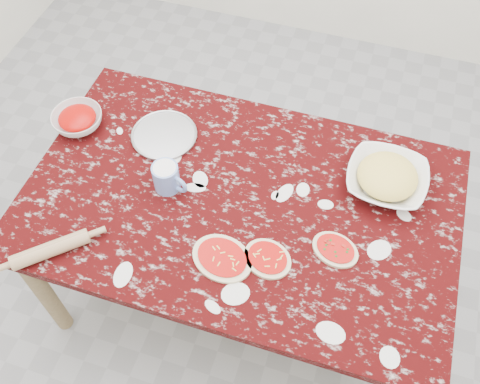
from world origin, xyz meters
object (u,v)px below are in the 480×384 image
worktable (240,212)px  sauce_bowl (78,120)px  cheese_bowl (386,180)px  pizza_tray (164,135)px  flour_mug (167,177)px  rolling_pin (50,249)px

worktable → sauce_bowl: (-0.74, 0.15, 0.11)m
worktable → cheese_bowl: cheese_bowl is taller
pizza_tray → flour_mug: (0.11, -0.23, 0.05)m
worktable → cheese_bowl: (0.50, 0.23, 0.12)m
flour_mug → sauce_bowl: bearing=159.2°
worktable → sauce_bowl: 0.76m
cheese_bowl → worktable: bearing=-155.3°
sauce_bowl → pizza_tray: bearing=8.2°
worktable → pizza_tray: bearing=152.2°
worktable → pizza_tray: pizza_tray is taller
pizza_tray → flour_mug: flour_mug is taller
pizza_tray → cheese_bowl: 0.89m
pizza_tray → rolling_pin: (-0.16, -0.61, 0.02)m
pizza_tray → flour_mug: 0.26m
flour_mug → rolling_pin: bearing=-125.6°
pizza_tray → flour_mug: size_ratio=1.80×
rolling_pin → cheese_bowl: bearing=31.4°
cheese_bowl → rolling_pin: cheese_bowl is taller
cheese_bowl → sauce_bowl: bearing=-176.5°
pizza_tray → rolling_pin: 0.64m
sauce_bowl → rolling_pin: 0.59m
pizza_tray → cheese_bowl: cheese_bowl is taller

